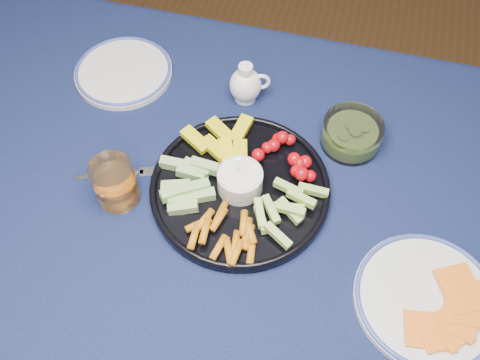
% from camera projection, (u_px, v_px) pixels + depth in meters
% --- Properties ---
extents(dining_table, '(1.67, 1.07, 0.75)m').
position_uv_depth(dining_table, '(233.00, 243.00, 1.07)').
color(dining_table, '#452617').
rests_on(dining_table, ground).
extents(crudite_platter, '(0.35, 0.35, 0.11)m').
position_uv_depth(crudite_platter, '(239.00, 186.00, 1.02)').
color(crudite_platter, black).
rests_on(crudite_platter, dining_table).
extents(creamer_pitcher, '(0.09, 0.07, 0.10)m').
position_uv_depth(creamer_pitcher, '(246.00, 85.00, 1.13)').
color(creamer_pitcher, white).
rests_on(creamer_pitcher, dining_table).
extents(pickle_bowl, '(0.12, 0.12, 0.06)m').
position_uv_depth(pickle_bowl, '(352.00, 135.00, 1.08)').
color(pickle_bowl, white).
rests_on(pickle_bowl, dining_table).
extents(cheese_plate, '(0.25, 0.25, 0.03)m').
position_uv_depth(cheese_plate, '(427.00, 299.00, 0.90)').
color(cheese_plate, silver).
rests_on(cheese_plate, dining_table).
extents(juice_tumbler, '(0.08, 0.08, 0.10)m').
position_uv_depth(juice_tumbler, '(116.00, 184.00, 0.99)').
color(juice_tumbler, white).
rests_on(juice_tumbler, dining_table).
extents(fork_left, '(0.16, 0.07, 0.00)m').
position_uv_depth(fork_left, '(123.00, 174.00, 1.05)').
color(fork_left, silver).
rests_on(fork_left, dining_table).
extents(fork_right, '(0.18, 0.10, 0.00)m').
position_uv_depth(fork_right, '(416.00, 340.00, 0.87)').
color(fork_right, silver).
rests_on(fork_right, dining_table).
extents(side_plate_extra, '(0.22, 0.22, 0.02)m').
position_uv_depth(side_plate_extra, '(123.00, 72.00, 1.20)').
color(side_plate_extra, silver).
rests_on(side_plate_extra, dining_table).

